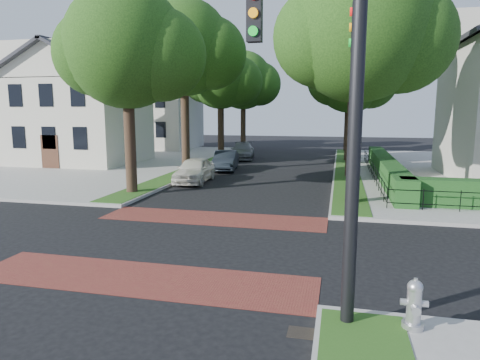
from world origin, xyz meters
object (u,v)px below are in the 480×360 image
at_px(parked_car_front, 194,170).
at_px(fire_hydrant, 414,305).
at_px(parked_car_middle, 226,161).
at_px(parked_car_rear, 242,151).
at_px(traffic_signal, 345,87).

distance_m(parked_car_front, fire_hydrant, 18.76).
distance_m(parked_car_middle, fire_hydrant, 23.42).
relative_size(parked_car_rear, fire_hydrant, 4.89).
relative_size(parked_car_middle, fire_hydrant, 4.30).
bearing_deg(parked_car_rear, parked_car_front, -98.79).
xyz_separation_m(parked_car_middle, parked_car_rear, (-0.46, 7.44, 0.00)).
height_order(parked_car_rear, fire_hydrant, parked_car_rear).
height_order(parked_car_middle, parked_car_rear, same).
bearing_deg(traffic_signal, parked_car_middle, 110.72).
bearing_deg(fire_hydrant, parked_car_middle, 97.77).
distance_m(traffic_signal, parked_car_front, 18.30).
height_order(parked_car_front, parked_car_rear, parked_car_front).
bearing_deg(parked_car_middle, parked_car_rear, 85.45).
height_order(parked_car_front, parked_car_middle, parked_car_front).
xyz_separation_m(parked_car_front, parked_car_rear, (0.00, 12.94, -0.04)).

